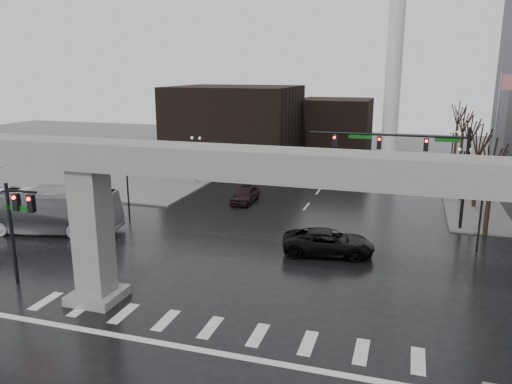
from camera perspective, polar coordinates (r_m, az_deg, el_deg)
ground at (r=25.95m, az=-4.34°, el=-14.16°), size 160.00×160.00×0.00m
sidewalk_nw at (r=67.97m, az=-13.70°, el=3.22°), size 28.00×36.00×0.15m
elevated_guideway at (r=23.09m, az=-1.73°, el=0.60°), size 48.00×2.60×8.70m
building_far_left at (r=67.54m, az=-2.43°, el=7.76°), size 16.00×14.00×10.00m
building_far_mid at (r=74.46m, az=9.03°, el=7.40°), size 10.00×10.00×8.00m
smokestack at (r=67.31m, az=15.53°, el=14.38°), size 3.60×3.60×30.00m
signal_mast_arm at (r=40.55m, az=17.64°, el=4.21°), size 12.12×0.43×8.00m
signal_left_pole at (r=31.19m, az=-25.59°, el=-2.59°), size 2.30×0.30×6.00m
flagpole_assembly at (r=44.01m, az=26.07°, el=6.41°), size 2.06×0.12×12.00m
lamp_right_0 at (r=36.64m, az=24.41°, el=-1.14°), size 1.22×0.32×5.11m
lamp_right_1 at (r=50.25m, az=22.59°, el=2.82°), size 1.22×0.32×5.11m
lamp_right_2 at (r=64.03m, az=21.55°, el=5.09°), size 1.22×0.32×5.11m
lamp_left_0 at (r=42.49m, az=-14.52°, el=1.60°), size 1.22×0.32×5.11m
lamp_left_1 at (r=54.67m, az=-6.86°, el=4.61°), size 1.22×0.32×5.11m
lamp_left_2 at (r=67.56m, az=-2.01°, el=6.46°), size 1.22×0.32×5.11m
tree_right_0 at (r=40.81m, az=25.11°, el=-0.77°), size 1.09×1.58×7.50m
tree_right_1 at (r=48.54m, az=23.93°, el=1.59°), size 1.09×1.61×7.67m
tree_right_2 at (r=56.35m, az=23.08°, el=3.29°), size 1.10×1.63×7.85m
tree_right_3 at (r=64.21m, az=22.43°, el=4.58°), size 1.11×1.66×8.02m
tree_right_4 at (r=72.09m, az=21.92°, el=5.59°), size 1.12×1.69×8.19m
pickup_truck at (r=34.05m, az=8.27°, el=-5.71°), size 6.46×3.65×1.70m
city_bus at (r=41.49m, az=-23.62°, el=-1.90°), size 12.78×5.42×3.47m
far_car at (r=46.70m, az=-1.26°, el=-0.26°), size 1.90×4.61×1.56m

